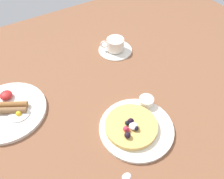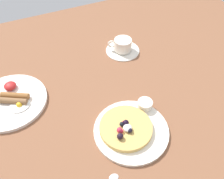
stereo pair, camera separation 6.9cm
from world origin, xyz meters
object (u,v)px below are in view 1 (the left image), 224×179
Objects in this scene: pancake_plate at (136,128)px; breakfast_plate at (8,111)px; syrup_ramekin at (146,101)px; coffee_saucer at (115,50)px; coffee_cup at (115,44)px.

breakfast_plate reaches higher than pancake_plate.
syrup_ramekin reaches higher than breakfast_plate.
syrup_ramekin is 0.20× the size of breakfast_plate.
coffee_cup is (-0.14, 0.07, 3.09)cm from coffee_saucer.
coffee_saucer is (16.34, 39.05, -0.14)cm from pancake_plate.
breakfast_plate is at bearing -168.92° from coffee_cup.
pancake_plate is at bearing -143.56° from syrup_ramekin.
pancake_plate is 2.45× the size of coffee_cup.
pancake_plate is at bearing -112.70° from coffee_saucer.
coffee_cup is at bearing 11.08° from breakfast_plate.
coffee_saucer is at bearing 10.98° from breakfast_plate.
breakfast_plate is (-34.10, 29.26, 0.09)cm from pancake_plate.
breakfast_plate is at bearing -169.02° from coffee_saucer.
syrup_ramekin is 33.63cm from coffee_cup.
pancake_plate is 0.92× the size of breakfast_plate.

